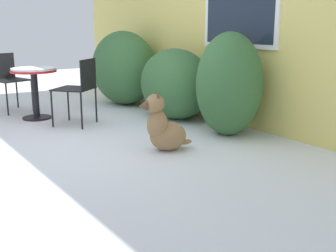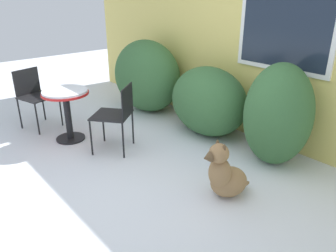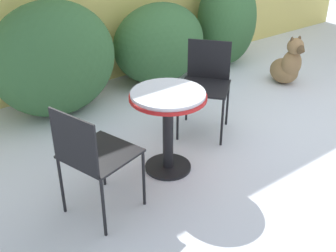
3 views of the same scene
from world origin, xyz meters
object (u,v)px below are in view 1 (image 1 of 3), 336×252
(patio_chair_near_table, at_px, (79,87))
(patio_chair_far_side, at_px, (8,78))
(dog, at_px, (163,129))
(patio_table, at_px, (34,80))

(patio_chair_near_table, xyz_separation_m, patio_chair_far_side, (-1.56, -0.52, 0.00))
(patio_chair_near_table, xyz_separation_m, dog, (1.67, 0.26, -0.29))
(dog, bearing_deg, patio_chair_far_side, -152.23)
(patio_table, xyz_separation_m, dog, (2.42, 0.62, -0.32))
(patio_table, height_order, patio_chair_near_table, patio_chair_near_table)
(patio_table, bearing_deg, patio_chair_far_side, -168.70)
(patio_chair_near_table, bearing_deg, patio_chair_far_side, -110.27)
(patio_chair_far_side, distance_m, dog, 3.33)
(patio_chair_near_table, relative_size, dog, 1.39)
(patio_chair_near_table, bearing_deg, patio_table, -103.18)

